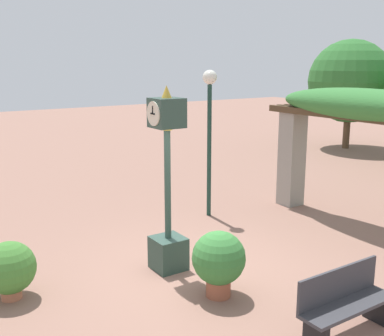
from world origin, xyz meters
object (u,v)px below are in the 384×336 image
pedestal_clock (168,193)px  potted_plant_near_right (9,268)px  lamp_post (209,113)px  potted_plant_near_left (219,260)px  park_bench (345,303)px

pedestal_clock → potted_plant_near_right: size_ratio=3.50×
pedestal_clock → lamp_post: bearing=131.2°
pedestal_clock → lamp_post: (-2.06, 2.35, 1.05)m
potted_plant_near_left → park_bench: 1.94m
potted_plant_near_left → lamp_post: lamp_post is taller
pedestal_clock → potted_plant_near_right: bearing=-98.9°
potted_plant_near_right → park_bench: size_ratio=0.60×
potted_plant_near_right → lamp_post: size_ratio=0.27×
lamp_post → pedestal_clock: bearing=-48.8°
potted_plant_near_right → park_bench: (3.48, 3.50, -0.06)m
pedestal_clock → lamp_post: 3.30m
park_bench → potted_plant_near_right: bearing=135.2°
pedestal_clock → potted_plant_near_right: pedestal_clock is taller
potted_plant_near_left → lamp_post: size_ratio=0.31×
potted_plant_near_left → potted_plant_near_right: potted_plant_near_left is taller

